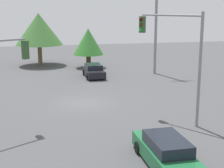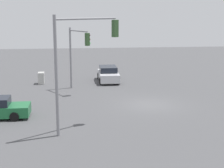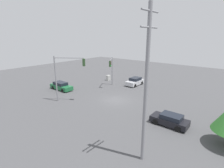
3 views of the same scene
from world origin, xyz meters
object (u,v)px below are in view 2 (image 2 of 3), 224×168
object	(u,v)px
sedan_silver	(108,74)
traffic_signal_main	(78,48)
electrical_cabinet	(41,78)
traffic_signal_cross	(81,52)

from	to	relation	value
sedan_silver	traffic_signal_main	distance (m)	5.66
traffic_signal_main	electrical_cabinet	world-z (taller)	traffic_signal_main
traffic_signal_main	electrical_cabinet	distance (m)	5.78
traffic_signal_cross	electrical_cabinet	xyz separation A→B (m)	(13.52, 3.59, -4.11)
sedan_silver	traffic_signal_main	size ratio (longest dim) A/B	0.75
traffic_signal_main	electrical_cabinet	bearing A→B (deg)	-163.24
traffic_signal_cross	electrical_cabinet	bearing A→B (deg)	70.87
electrical_cabinet	traffic_signal_cross	bearing A→B (deg)	-165.13
sedan_silver	traffic_signal_main	bearing A→B (deg)	50.17
sedan_silver	electrical_cabinet	size ratio (longest dim) A/B	3.73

